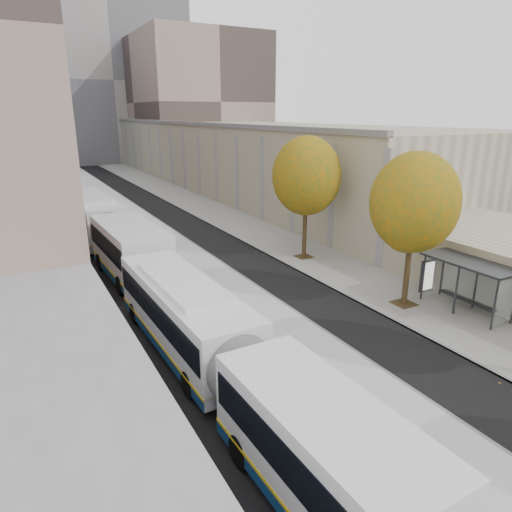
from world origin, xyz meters
TOP-DOWN VIEW (x-y plane):
  - bus_platform at (-3.88, 35.00)m, footprint 4.25×150.00m
  - sidewalk at (4.12, 35.00)m, footprint 4.75×150.00m
  - building_tan at (15.50, 64.00)m, footprint 18.00×92.00m
  - building_far_block at (6.00, 96.00)m, footprint 30.00×18.00m
  - bus_shelter at (5.69, 10.96)m, footprint 1.90×4.40m
  - tree_c at (3.60, 13.00)m, footprint 4.20×4.20m
  - tree_d at (3.60, 22.00)m, footprint 4.40×4.40m
  - bus_near at (-7.58, 10.22)m, footprint 2.96×17.20m
  - bus_far at (-7.73, 29.45)m, footprint 3.55×19.42m
  - distant_car at (-7.52, 63.49)m, footprint 2.37×3.86m

SIDE VIEW (x-z plane):
  - sidewalk at x=4.12m, z-range 0.00..0.08m
  - bus_platform at x=-3.88m, z-range 0.00..0.15m
  - distant_car at x=-7.52m, z-range 0.00..1.23m
  - bus_near at x=-7.58m, z-range 0.13..2.99m
  - bus_far at x=-7.73m, z-range 0.15..3.37m
  - bus_shelter at x=5.69m, z-range 0.92..3.45m
  - building_tan at x=15.50m, z-range 0.00..8.00m
  - tree_c at x=3.60m, z-range 1.61..8.89m
  - tree_d at x=3.60m, z-range 1.67..9.27m
  - building_far_block at x=6.00m, z-range 0.00..30.00m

